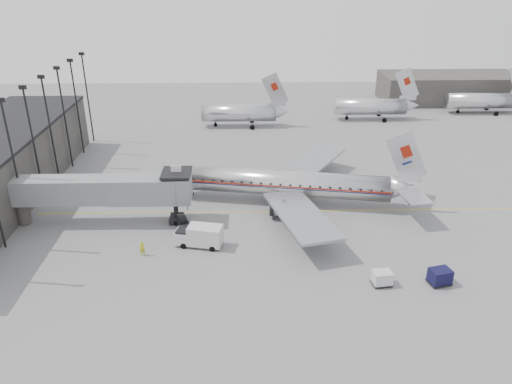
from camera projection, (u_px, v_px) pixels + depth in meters
ground at (254, 235)px, 57.48m from camera, size 160.00×160.00×0.00m
hangar at (449, 88)px, 111.65m from camera, size 30.00×12.00×6.00m
apron_line at (277, 211)px, 62.99m from camera, size 60.00×0.15×0.01m
jet_bridge at (112, 190)px, 58.68m from camera, size 21.00×6.20×7.10m
floodlight_masts at (42, 133)px, 65.15m from camera, size 0.90×42.25×15.25m
distant_aircraft_near at (240, 112)px, 94.40m from camera, size 16.39×3.20×10.26m
distant_aircraft_mid at (371, 106)px, 98.60m from camera, size 16.39×3.20×10.26m
distant_aircraft_far at (482, 100)px, 102.76m from camera, size 16.39×3.20×10.26m
airliner at (290, 184)px, 64.25m from camera, size 33.34×30.64×10.62m
service_van at (199, 235)px, 54.83m from camera, size 5.51×3.02×2.45m
baggage_cart_navy at (440, 276)px, 48.43m from camera, size 2.40×2.04×1.64m
baggage_cart_white at (382, 278)px, 48.35m from camera, size 2.05×1.67×1.47m
ramp_worker at (142, 249)px, 53.18m from camera, size 0.71×0.57×1.68m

